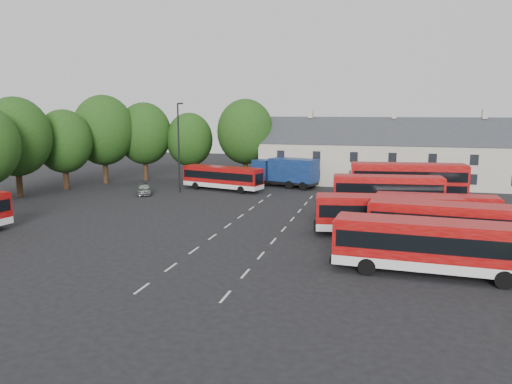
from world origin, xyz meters
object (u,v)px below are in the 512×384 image
(bus_row_a, at_px, (434,243))
(box_truck, at_px, (286,171))
(lamppost, at_px, (179,145))
(silver_car, at_px, (144,189))
(bus_dd_south, at_px, (387,194))

(bus_row_a, height_order, box_truck, box_truck)
(box_truck, bearing_deg, lamppost, -131.06)
(bus_row_a, relative_size, silver_car, 3.09)
(box_truck, xyz_separation_m, lamppost, (-11.79, -7.25, 3.66))
(silver_car, xyz_separation_m, lamppost, (3.52, 2.53, 5.12))
(bus_row_a, xyz_separation_m, bus_dd_south, (-2.75, 15.78, 0.27))
(bus_dd_south, bearing_deg, box_truck, 121.48)
(bus_row_a, relative_size, box_truck, 1.34)
(bus_row_a, bearing_deg, bus_dd_south, 103.29)
(box_truck, distance_m, silver_car, 18.23)
(box_truck, bearing_deg, silver_car, -130.08)
(bus_row_a, distance_m, bus_dd_south, 16.02)
(bus_row_a, xyz_separation_m, silver_car, (-30.83, 22.38, -1.37))
(lamppost, bearing_deg, silver_car, -144.31)
(box_truck, bearing_deg, bus_dd_south, -34.69)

